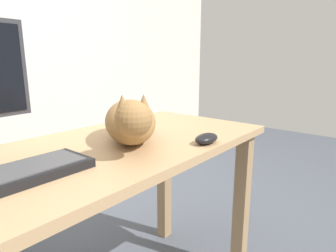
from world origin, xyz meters
The scene contains 3 objects.
desk centered at (0.00, 0.00, 0.64)m, with size 1.69×0.61×0.75m.
cat centered at (0.27, -0.04, 0.83)m, with size 0.42×0.48×0.20m.
computer_mouse centered at (0.44, -0.25, 0.77)m, with size 0.11×0.06×0.04m, color black.
Camera 1 is at (-0.41, -0.77, 1.04)m, focal length 30.68 mm.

